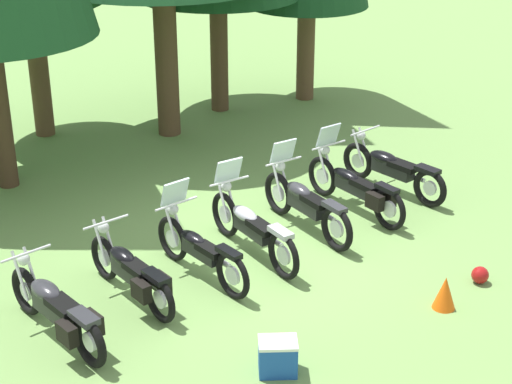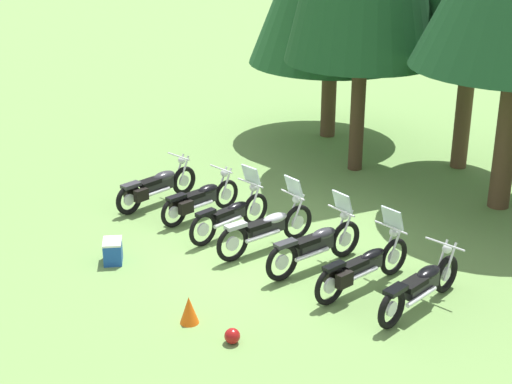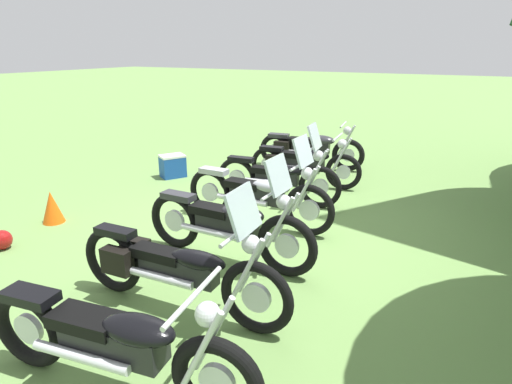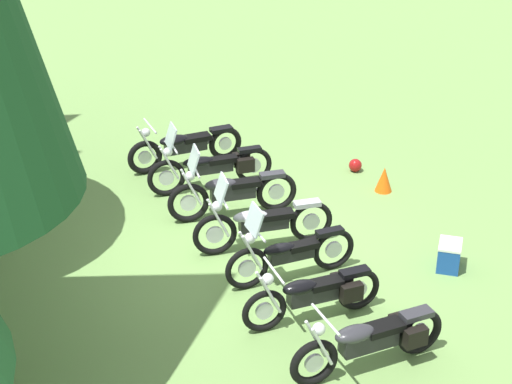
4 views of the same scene
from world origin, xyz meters
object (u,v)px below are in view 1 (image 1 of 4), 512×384
at_px(motorcycle_0, 57,309).
at_px(motorcycle_2, 200,249).
at_px(motorcycle_1, 132,272).
at_px(dropped_helmet, 480,275).
at_px(motorcycle_4, 305,203).
at_px(motorcycle_5, 356,187).
at_px(motorcycle_6, 392,168).
at_px(motorcycle_3, 252,227).
at_px(traffic_cone, 445,293).
at_px(picnic_cooler, 278,356).

relative_size(motorcycle_0, motorcycle_2, 1.05).
bearing_deg(motorcycle_1, motorcycle_0, 100.16).
bearing_deg(dropped_helmet, motorcycle_2, 143.99).
relative_size(motorcycle_0, motorcycle_4, 0.98).
height_order(motorcycle_5, motorcycle_6, motorcycle_5).
bearing_deg(motorcycle_4, motorcycle_0, 99.69).
relative_size(motorcycle_1, motorcycle_5, 0.89).
height_order(motorcycle_3, dropped_helmet, motorcycle_3).
relative_size(motorcycle_4, dropped_helmet, 9.12).
bearing_deg(traffic_cone, motorcycle_1, 143.72).
distance_m(motorcycle_3, motorcycle_4, 1.20).
relative_size(motorcycle_2, traffic_cone, 4.50).
distance_m(motorcycle_0, picnic_cooler, 2.91).
xyz_separation_m(motorcycle_0, motorcycle_3, (3.34, 0.54, 0.03)).
bearing_deg(motorcycle_3, motorcycle_4, -79.16).
bearing_deg(motorcycle_2, motorcycle_1, 85.53).
bearing_deg(motorcycle_0, traffic_cone, -123.69).
distance_m(motorcycle_6, picnic_cooler, 5.80).
bearing_deg(motorcycle_5, motorcycle_6, -77.25).
height_order(motorcycle_3, motorcycle_4, motorcycle_4).
xyz_separation_m(motorcycle_1, motorcycle_4, (3.29, 0.42, 0.04)).
bearing_deg(motorcycle_2, motorcycle_4, -87.04).
relative_size(motorcycle_4, traffic_cone, 4.84).
bearing_deg(motorcycle_6, motorcycle_1, 90.21).
bearing_deg(motorcycle_6, motorcycle_0, 91.63).
xyz_separation_m(motorcycle_0, traffic_cone, (4.70, -2.20, -0.21)).
height_order(motorcycle_0, dropped_helmet, motorcycle_0).
xyz_separation_m(motorcycle_3, motorcycle_6, (3.39, 0.60, -0.03)).
xyz_separation_m(motorcycle_2, motorcycle_5, (3.31, 0.45, 0.01)).
xyz_separation_m(motorcycle_2, traffic_cone, (2.37, -2.60, -0.22)).
height_order(motorcycle_0, motorcycle_2, motorcycle_2).
relative_size(motorcycle_0, motorcycle_5, 0.95).
distance_m(motorcycle_0, motorcycle_6, 6.82).
bearing_deg(picnic_cooler, motorcycle_2, 81.55).
relative_size(motorcycle_1, picnic_cooler, 3.66).
bearing_deg(picnic_cooler, dropped_helmet, 2.14).
distance_m(traffic_cone, dropped_helmet, 0.95).
bearing_deg(dropped_helmet, motorcycle_0, 160.41).
distance_m(picnic_cooler, dropped_helmet, 3.67).
height_order(motorcycle_6, traffic_cone, motorcycle_6).
distance_m(motorcycle_5, motorcycle_6, 1.13).
relative_size(motorcycle_3, dropped_helmet, 9.31).
xyz_separation_m(motorcycle_0, picnic_cooler, (1.95, -2.14, -0.22)).
height_order(motorcycle_2, motorcycle_5, motorcycle_5).
relative_size(motorcycle_0, motorcycle_1, 1.06).
height_order(picnic_cooler, dropped_helmet, picnic_cooler).
xyz_separation_m(motorcycle_5, dropped_helmet, (-0.01, -2.85, -0.34)).
bearing_deg(motorcycle_3, picnic_cooler, 153.02).
height_order(motorcycle_0, picnic_cooler, motorcycle_0).
height_order(motorcycle_2, dropped_helmet, motorcycle_2).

